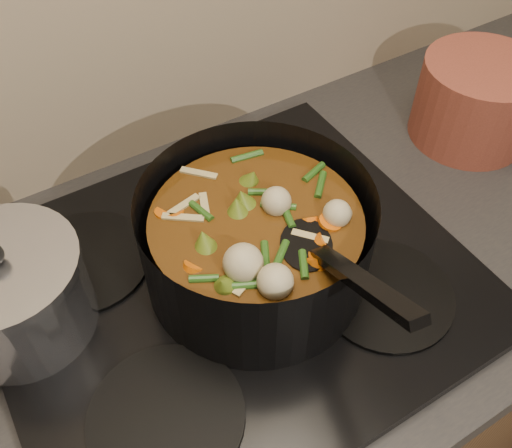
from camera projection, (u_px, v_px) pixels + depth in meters
counter at (240, 418)px, 1.13m from camera, size 2.64×0.64×0.91m
stovetop at (232, 282)px, 0.78m from camera, size 0.62×0.54×0.03m
stockpot at (256, 242)px, 0.73m from camera, size 0.37×0.44×0.22m
saucepan at (13, 294)px, 0.68m from camera, size 0.18×0.18×0.15m
terracotta_crock at (476, 101)px, 0.95m from camera, size 0.25×0.25×0.14m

